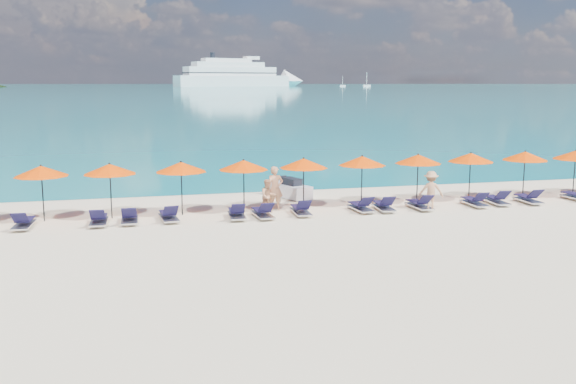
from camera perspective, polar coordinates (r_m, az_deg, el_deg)
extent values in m
plane|color=beige|center=(22.62, 1.82, -4.26)|extent=(1400.00, 1400.00, 0.00)
cube|color=#1FA9B2|center=(681.17, -13.51, 9.16)|extent=(1600.00, 1300.00, 0.01)
cube|color=white|center=(602.63, -4.94, 9.80)|extent=(109.75, 48.60, 9.86)
cone|color=white|center=(632.71, 0.50, 9.83)|extent=(26.80, 26.80, 21.70)
cube|color=white|center=(601.87, -5.13, 10.64)|extent=(88.07, 39.83, 7.89)
cube|color=white|center=(601.16, -5.31, 11.20)|extent=(68.75, 32.60, 4.93)
cube|color=white|center=(600.45, -5.49, 11.58)|extent=(47.07, 23.83, 3.45)
cube|color=black|center=(601.85, -5.13, 10.50)|extent=(89.17, 40.32, 0.89)
cube|color=black|center=(601.90, -5.13, 10.83)|extent=(86.98, 39.35, 0.89)
cylinder|color=black|center=(595.11, -6.72, 11.95)|extent=(4.34, 4.34, 5.42)
cube|color=white|center=(577.91, 7.00, 9.36)|extent=(6.83, 2.28, 1.82)
cylinder|color=white|center=(577.89, 7.01, 9.95)|extent=(0.41, 0.41, 11.38)
cube|color=white|center=(592.77, 4.87, 9.39)|extent=(5.32, 1.77, 1.42)
cylinder|color=white|center=(592.75, 4.88, 9.83)|extent=(0.32, 0.32, 8.87)
cube|color=silver|center=(30.79, 0.07, 0.16)|extent=(1.86, 2.77, 0.60)
cube|color=black|center=(30.55, 0.31, 0.90)|extent=(0.90, 1.21, 0.38)
cylinder|color=black|center=(31.22, -0.62, 1.40)|extent=(0.58, 0.28, 0.06)
imported|color=tan|center=(27.56, -1.15, 0.32)|extent=(0.70, 0.47, 1.90)
imported|color=tan|center=(27.03, -1.79, -0.38)|extent=(0.75, 0.51, 1.43)
imported|color=tan|center=(28.45, 12.58, 0.15)|extent=(1.18, 0.79, 1.67)
cylinder|color=black|center=(27.13, -20.97, -0.17)|extent=(0.05, 0.05, 2.20)
cone|color=#FF4500|center=(26.99, -21.09, 1.75)|extent=(2.10, 2.10, 0.42)
sphere|color=black|center=(26.97, -21.12, 2.21)|extent=(0.08, 0.08, 0.08)
cylinder|color=black|center=(26.88, -15.48, 0.04)|extent=(0.05, 0.05, 2.20)
cone|color=#FF4500|center=(26.74, -15.57, 1.98)|extent=(2.10, 2.10, 0.42)
sphere|color=black|center=(26.71, -15.59, 2.45)|extent=(0.08, 0.08, 0.08)
cylinder|color=black|center=(26.89, -9.43, 0.27)|extent=(0.05, 0.05, 2.20)
cone|color=#FF4500|center=(26.75, -9.49, 2.21)|extent=(2.10, 2.10, 0.42)
sphere|color=black|center=(26.72, -9.50, 2.68)|extent=(0.08, 0.08, 0.08)
cylinder|color=black|center=(27.21, -3.94, 0.50)|extent=(0.05, 0.05, 2.20)
cone|color=#FF4500|center=(27.08, -3.97, 2.42)|extent=(2.10, 2.10, 0.42)
sphere|color=black|center=(27.05, -3.97, 2.88)|extent=(0.08, 0.08, 0.08)
cylinder|color=black|center=(27.74, 1.40, 0.70)|extent=(0.05, 0.05, 2.20)
cone|color=#FF4500|center=(27.61, 1.40, 2.58)|extent=(2.10, 2.10, 0.42)
sphere|color=black|center=(27.58, 1.41, 3.03)|extent=(0.08, 0.08, 0.08)
cylinder|color=black|center=(28.74, 6.57, 0.96)|extent=(0.05, 0.05, 2.20)
cone|color=#FF4500|center=(28.62, 6.61, 2.78)|extent=(2.10, 2.10, 0.42)
sphere|color=black|center=(28.59, 6.62, 3.21)|extent=(0.08, 0.08, 0.08)
cylinder|color=black|center=(29.77, 11.43, 1.13)|extent=(0.05, 0.05, 2.20)
cone|color=#FF4500|center=(29.65, 11.49, 2.89)|extent=(2.10, 2.10, 0.42)
sphere|color=black|center=(29.63, 11.51, 3.31)|extent=(0.08, 0.08, 0.08)
cylinder|color=black|center=(30.99, 15.85, 1.29)|extent=(0.05, 0.05, 2.20)
cone|color=#FF4500|center=(30.87, 15.93, 2.98)|extent=(2.10, 2.10, 0.42)
sphere|color=black|center=(30.84, 15.95, 3.38)|extent=(0.08, 0.08, 0.08)
cylinder|color=black|center=(32.40, 20.23, 1.42)|extent=(0.05, 0.05, 2.20)
cone|color=#FF4500|center=(32.28, 20.33, 3.03)|extent=(2.10, 2.10, 0.42)
sphere|color=black|center=(32.26, 20.35, 3.42)|extent=(0.08, 0.08, 0.08)
cylinder|color=black|center=(33.75, 24.09, 1.48)|extent=(0.05, 0.05, 2.20)
cone|color=#FF4500|center=(33.64, 24.20, 3.03)|extent=(2.10, 2.10, 0.42)
sphere|color=black|center=(33.61, 24.23, 3.40)|extent=(0.08, 0.08, 0.08)
cube|color=silver|center=(26.25, -22.44, -2.72)|extent=(0.72, 1.73, 0.06)
cube|color=#151137|center=(26.46, -22.35, -2.27)|extent=(0.62, 1.13, 0.04)
cube|color=#151137|center=(25.64, -22.75, -2.09)|extent=(0.58, 0.57, 0.43)
cube|color=silver|center=(25.89, -16.46, -2.54)|extent=(0.68, 1.72, 0.06)
cube|color=#151137|center=(26.11, -16.43, -2.08)|extent=(0.59, 1.12, 0.04)
cube|color=#151137|center=(25.27, -16.60, -1.89)|extent=(0.57, 0.56, 0.43)
cube|color=silver|center=(25.92, -13.89, -2.41)|extent=(0.67, 1.72, 0.06)
cube|color=#151137|center=(26.14, -13.90, -1.95)|extent=(0.58, 1.11, 0.04)
cube|color=#151137|center=(25.30, -13.96, -1.76)|extent=(0.56, 0.55, 0.43)
cube|color=silver|center=(25.97, -10.55, -2.26)|extent=(0.78, 1.75, 0.06)
cube|color=#151137|center=(26.18, -10.64, -1.81)|extent=(0.65, 1.15, 0.04)
cube|color=#151137|center=(25.36, -10.38, -1.60)|extent=(0.60, 0.59, 0.43)
cube|color=silver|center=(26.04, -4.57, -2.09)|extent=(0.73, 1.74, 0.06)
cube|color=#151137|center=(26.26, -4.63, -1.63)|extent=(0.62, 1.13, 0.04)
cube|color=#151137|center=(25.43, -4.46, -1.44)|extent=(0.58, 0.57, 0.43)
cube|color=silver|center=(26.14, -2.27, -2.02)|extent=(0.74, 1.74, 0.06)
cube|color=#151137|center=(26.35, -2.42, -1.57)|extent=(0.63, 1.14, 0.04)
cube|color=#151137|center=(25.54, -1.95, -1.36)|extent=(0.59, 0.57, 0.43)
cube|color=silver|center=(26.69, 1.15, -1.77)|extent=(0.68, 1.72, 0.06)
cube|color=#151137|center=(26.89, 1.03, -1.33)|extent=(0.59, 1.12, 0.04)
cube|color=#151137|center=(26.08, 1.42, -1.12)|extent=(0.57, 0.56, 0.43)
cube|color=silver|center=(27.55, 6.48, -1.46)|extent=(0.73, 1.74, 0.06)
cube|color=#151137|center=(27.74, 6.28, -1.04)|extent=(0.62, 1.13, 0.04)
cube|color=#151137|center=(26.98, 6.97, -0.82)|extent=(0.58, 0.57, 0.43)
cube|color=silver|center=(27.84, 8.50, -1.39)|extent=(0.76, 1.75, 0.06)
cube|color=#151137|center=(28.04, 8.36, -0.97)|extent=(0.64, 1.14, 0.04)
cube|color=#151137|center=(27.25, 8.87, -0.76)|extent=(0.59, 0.58, 0.43)
cube|color=silver|center=(28.43, 11.58, -1.24)|extent=(0.69, 1.73, 0.06)
cube|color=#151137|center=(28.62, 11.36, -0.84)|extent=(0.60, 1.12, 0.04)
cube|color=#151137|center=(27.88, 12.14, -0.62)|extent=(0.57, 0.56, 0.43)
cube|color=silver|center=(29.70, 16.23, -0.97)|extent=(0.65, 1.71, 0.06)
cube|color=#151137|center=(29.88, 16.01, -0.58)|extent=(0.57, 1.11, 0.04)
cube|color=#151137|center=(29.15, 16.79, -0.37)|extent=(0.56, 0.55, 0.43)
cube|color=silver|center=(30.42, 18.01, -0.81)|extent=(0.72, 1.74, 0.06)
cube|color=#151137|center=(30.61, 17.80, -0.43)|extent=(0.62, 1.13, 0.04)
cube|color=#151137|center=(29.87, 18.54, -0.23)|extent=(0.58, 0.57, 0.43)
cube|color=silver|center=(31.20, 20.55, -0.70)|extent=(0.68, 1.72, 0.06)
cube|color=#151137|center=(31.38, 20.33, -0.33)|extent=(0.59, 1.12, 0.04)
cube|color=#151137|center=(30.67, 21.14, -0.13)|extent=(0.57, 0.56, 0.43)
cube|color=#151137|center=(32.91, 24.05, -0.12)|extent=(0.65, 1.15, 0.04)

